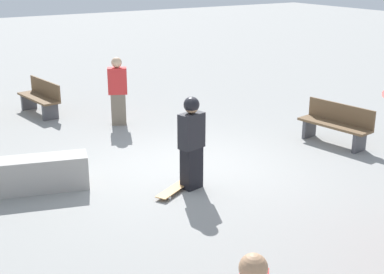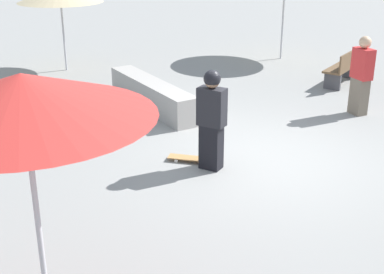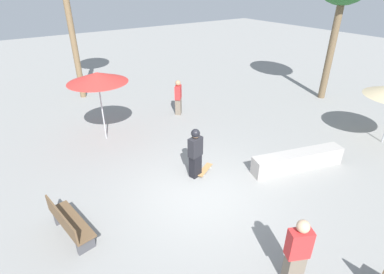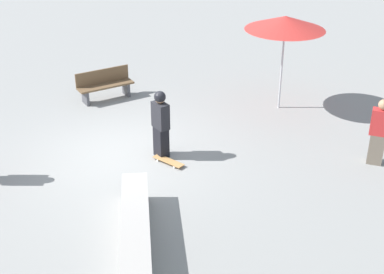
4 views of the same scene
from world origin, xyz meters
TOP-DOWN VIEW (x-y plane):
  - ground_plane at (0.00, 0.00)m, footprint 60.00×60.00m
  - skater_main at (0.81, -0.37)m, footprint 0.33×0.47m
  - skateboard at (0.84, -0.75)m, footprint 0.56×0.80m
  - concrete_ledge at (-0.69, -3.29)m, footprint 1.35×3.08m
  - bench_near at (0.45, 3.44)m, footprint 1.65×0.68m
  - shade_umbrella_red at (4.74, 1.02)m, footprint 2.10×2.10m
  - bystander_watching at (-3.26, 0.15)m, footprint 0.41×0.50m
  - bystander_far at (5.14, -2.50)m, footprint 0.47×0.46m

SIDE VIEW (x-z plane):
  - ground_plane at x=0.00m, z-range 0.00..0.00m
  - skateboard at x=0.84m, z-range 0.02..0.09m
  - concrete_ledge at x=-0.69m, z-range 0.00..0.58m
  - bench_near at x=0.45m, z-range 0.00..0.85m
  - bystander_far at x=5.14m, z-range 0.00..1.54m
  - bystander_watching at x=-3.26m, z-range 0.00..1.60m
  - skater_main at x=0.81m, z-range 0.06..1.67m
  - shade_umbrella_red at x=4.74m, z-range 1.10..3.65m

